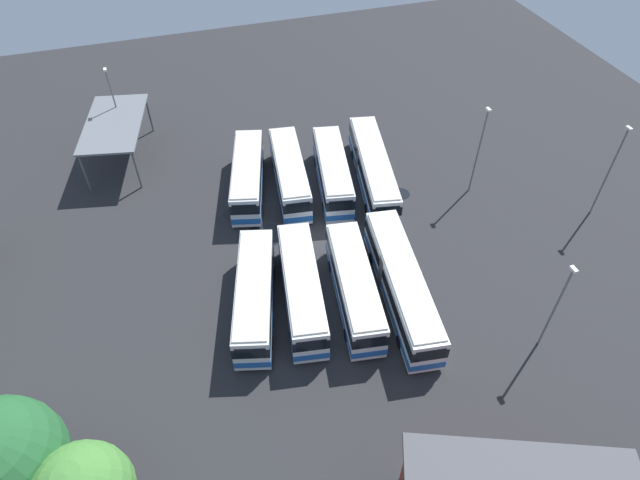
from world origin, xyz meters
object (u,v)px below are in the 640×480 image
bus_row0_slot0 (248,176)px  bus_row1_slot3 (401,284)px  bus_row1_slot2 (354,286)px  maintenance_shelter (114,124)px  lamp_post_mid_lot (610,169)px  lamp_post_near_entrance (479,148)px  bus_row1_slot0 (255,295)px  bus_row0_slot3 (373,168)px  bus_row1_slot1 (302,288)px  bus_row0_slot2 (332,172)px  bus_row0_slot1 (290,173)px  lamp_post_far_corner (557,305)px  lamp_post_by_building (115,104)px

bus_row0_slot0 → bus_row1_slot3: 18.70m
bus_row1_slot2 → maintenance_shelter: maintenance_shelter is taller
lamp_post_mid_lot → lamp_post_near_entrance: bearing=-124.6°
bus_row1_slot0 → maintenance_shelter: size_ratio=1.01×
bus_row0_slot3 → maintenance_shelter: size_ratio=1.23×
bus_row1_slot0 → bus_row1_slot1: bearing=83.3°
bus_row1_slot0 → bus_row0_slot2: bearing=140.4°
bus_row0_slot0 → maintenance_shelter: (-9.01, -11.20, 2.33)m
bus_row0_slot1 → bus_row1_slot1: size_ratio=1.00×
bus_row1_slot1 → bus_row1_slot2: size_ratio=1.01×
bus_row1_slot2 → lamp_post_far_corner: (7.78, 11.57, 2.66)m
bus_row0_slot2 → lamp_post_by_building: 23.30m
maintenance_shelter → lamp_post_by_building: (-2.86, 0.41, 0.54)m
bus_row0_slot0 → bus_row0_slot3: (2.48, 11.67, 0.00)m
bus_row1_slot2 → maintenance_shelter: 29.71m
bus_row1_slot0 → lamp_post_far_corner: size_ratio=1.41×
bus_row1_slot0 → bus_row1_slot3: 11.19m
bus_row1_slot3 → lamp_post_near_entrance: 16.05m
bus_row1_slot2 → lamp_post_far_corner: size_ratio=1.42×
maintenance_shelter → lamp_post_near_entrance: 34.97m
bus_row0_slot2 → lamp_post_near_entrance: lamp_post_near_entrance is taller
bus_row1_slot0 → lamp_post_by_building: (-26.29, -8.22, 2.87)m
bus_row0_slot2 → bus_row1_slot1: size_ratio=0.99×
bus_row1_slot2 → lamp_post_by_building: bearing=-150.6°
bus_row0_slot2 → bus_row0_slot3: (0.61, 3.87, 0.00)m
bus_row1_slot0 → lamp_post_near_entrance: lamp_post_near_entrance is taller
lamp_post_by_building → bus_row1_slot3: bearing=33.9°
bus_row1_slot0 → lamp_post_near_entrance: size_ratio=1.28×
lamp_post_by_building → bus_row1_slot1: bearing=23.8°
bus_row1_slot3 → bus_row0_slot0: bearing=-153.4°
bus_row0_slot0 → maintenance_shelter: 14.56m
bus_row1_slot0 → lamp_post_by_building: bearing=-162.6°
bus_row0_slot3 → lamp_post_near_entrance: size_ratio=1.57×
bus_row1_slot3 → lamp_post_by_building: bearing=-146.1°
lamp_post_far_corner → lamp_post_mid_lot: bearing=130.6°
bus_row0_slot1 → bus_row1_slot2: same height
bus_row1_slot3 → lamp_post_by_building: size_ratio=1.64×
bus_row0_slot0 → lamp_post_far_corner: lamp_post_far_corner is taller
bus_row0_slot1 → bus_row1_slot2: bearing=3.7°
bus_row1_slot1 → bus_row1_slot3: 7.64m
lamp_post_mid_lot → bus_row0_slot2: bearing=-116.5°
bus_row0_slot0 → bus_row1_slot1: (14.84, 0.97, 0.00)m
lamp_post_mid_lot → bus_row0_slot0: bearing=-113.2°
bus_row0_slot1 → lamp_post_by_building: size_ratio=1.36×
bus_row0_slot2 → lamp_post_mid_lot: 24.26m
bus_row1_slot3 → lamp_post_mid_lot: lamp_post_mid_lot is taller
lamp_post_far_corner → bus_row0_slot0: bearing=-145.2°
bus_row0_slot2 → maintenance_shelter: 22.02m
bus_row1_slot0 → bus_row1_slot1: same height
bus_row0_slot1 → lamp_post_by_building: lamp_post_by_building is taller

